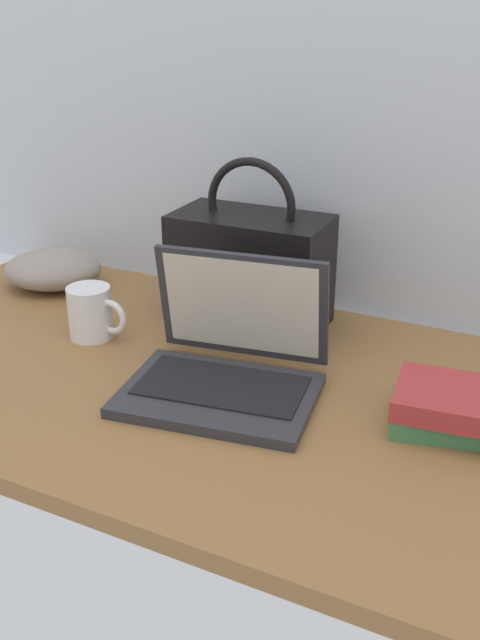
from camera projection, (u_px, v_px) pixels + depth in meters
desk at (244, 393)px, 1.24m from camera, size 1.60×0.76×0.03m
laptop at (227, 363)px, 1.21m from camera, size 0.34×0.30×0.22m
coffee_mug at (92, 312)px, 1.39m from camera, size 0.12×0.08×0.10m
handbag at (250, 267)px, 1.43m from camera, size 0.30×0.17×0.33m
book_stack at (456, 409)px, 1.10m from camera, size 0.21×0.16×0.06m
cushion at (53, 269)px, 1.64m from camera, size 0.27×0.25×0.08m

